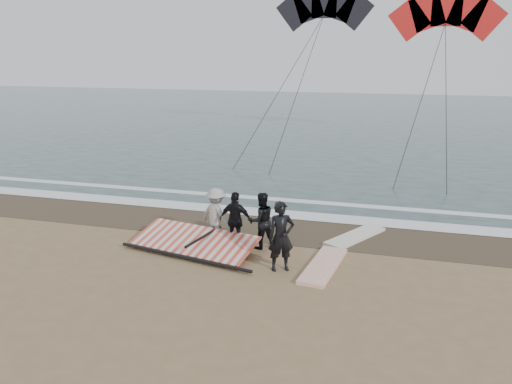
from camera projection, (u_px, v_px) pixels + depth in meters
ground at (270, 294)px, 11.70m from camera, size 120.00×120.00×0.00m
sea at (362, 119)px, 42.33m from camera, size 120.00×54.00×0.02m
wet_sand at (303, 230)px, 15.87m from camera, size 120.00×2.80×0.01m
foam_near at (311, 216)px, 17.17m from camera, size 120.00×0.90×0.01m
foam_far at (318, 202)px, 18.75m from camera, size 120.00×0.45×0.01m
man_main at (281, 236)px, 12.78m from camera, size 0.80×0.69×1.85m
board_white at (323, 266)px, 13.16m from camera, size 1.03×2.58×0.10m
board_cream at (355, 236)px, 15.23m from camera, size 1.75×2.38×0.10m
trio_cluster at (236, 218)px, 14.47m from camera, size 2.53×1.09×1.67m
sail_rig at (194, 242)px, 14.41m from camera, size 4.13×2.39×0.49m
kite_red at (446, 19)px, 30.15m from camera, size 7.68×6.87×15.28m
kite_dark at (324, 11)px, 33.50m from camera, size 7.34×7.09×15.98m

